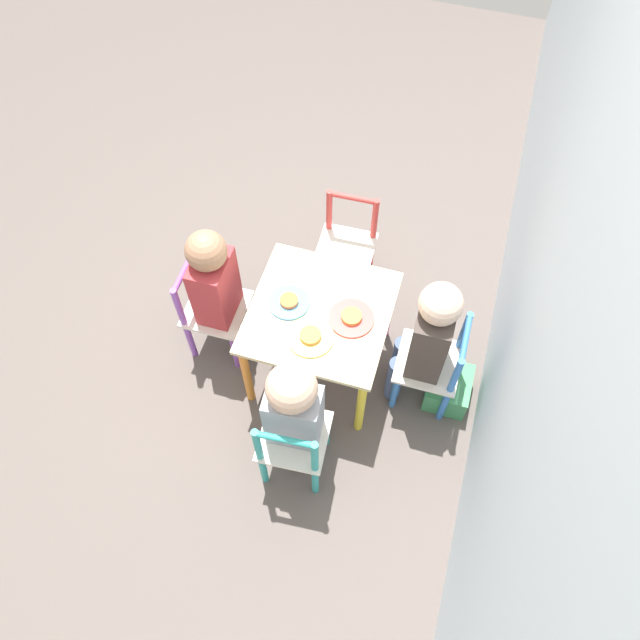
{
  "coord_description": "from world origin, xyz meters",
  "views": [
    {
      "loc": [
        1.28,
        0.38,
        2.55
      ],
      "look_at": [
        0.0,
        0.0,
        0.39
      ],
      "focal_mm": 35.0,
      "sensor_mm": 36.0,
      "label": 1
    }
  ],
  "objects_px": {
    "child_front": "(218,286)",
    "plate_back": "(351,318)",
    "chair_blue": "(434,364)",
    "child_back": "(427,335)",
    "chair_teal": "(293,444)",
    "child_right": "(295,408)",
    "chair_purple": "(212,310)",
    "storage_bin": "(448,388)",
    "kids_table": "(320,320)",
    "plate_front": "(289,302)",
    "plate_right": "(310,337)",
    "chair_red": "(347,248)"
  },
  "relations": [
    {
      "from": "chair_teal",
      "to": "chair_blue",
      "type": "bearing_deg",
      "value": -136.9
    },
    {
      "from": "child_back",
      "to": "chair_teal",
      "type": "bearing_deg",
      "value": -39.15
    },
    {
      "from": "chair_blue",
      "to": "chair_purple",
      "type": "bearing_deg",
      "value": -89.84
    },
    {
      "from": "plate_back",
      "to": "storage_bin",
      "type": "relative_size",
      "value": 0.87
    },
    {
      "from": "child_right",
      "to": "child_front",
      "type": "bearing_deg",
      "value": -46.78
    },
    {
      "from": "chair_blue",
      "to": "kids_table",
      "type": "bearing_deg",
      "value": -90.0
    },
    {
      "from": "kids_table",
      "to": "plate_back",
      "type": "bearing_deg",
      "value": 90.0
    },
    {
      "from": "child_front",
      "to": "plate_right",
      "type": "xyz_separation_m",
      "value": [
        0.12,
        0.43,
        0.0
      ]
    },
    {
      "from": "child_back",
      "to": "child_front",
      "type": "height_order",
      "value": "child_back"
    },
    {
      "from": "child_right",
      "to": "plate_front",
      "type": "height_order",
      "value": "child_right"
    },
    {
      "from": "plate_back",
      "to": "plate_right",
      "type": "bearing_deg",
      "value": -45.0
    },
    {
      "from": "child_front",
      "to": "plate_back",
      "type": "relative_size",
      "value": 4.2
    },
    {
      "from": "plate_back",
      "to": "plate_front",
      "type": "relative_size",
      "value": 1.1
    },
    {
      "from": "child_right",
      "to": "storage_bin",
      "type": "xyz_separation_m",
      "value": [
        -0.44,
        0.55,
        -0.39
      ]
    },
    {
      "from": "chair_teal",
      "to": "child_front",
      "type": "distance_m",
      "value": 0.7
    },
    {
      "from": "plate_back",
      "to": "storage_bin",
      "type": "bearing_deg",
      "value": 91.64
    },
    {
      "from": "child_back",
      "to": "child_right",
      "type": "bearing_deg",
      "value": -43.08
    },
    {
      "from": "kids_table",
      "to": "storage_bin",
      "type": "distance_m",
      "value": 0.66
    },
    {
      "from": "plate_right",
      "to": "plate_front",
      "type": "bearing_deg",
      "value": -135.0
    },
    {
      "from": "chair_red",
      "to": "child_right",
      "type": "height_order",
      "value": "child_right"
    },
    {
      "from": "chair_purple",
      "to": "plate_right",
      "type": "height_order",
      "value": "chair_purple"
    },
    {
      "from": "chair_blue",
      "to": "chair_red",
      "type": "distance_m",
      "value": 0.7
    },
    {
      "from": "chair_purple",
      "to": "child_front",
      "type": "relative_size",
      "value": 0.68
    },
    {
      "from": "chair_red",
      "to": "storage_bin",
      "type": "height_order",
      "value": "chair_red"
    },
    {
      "from": "chair_red",
      "to": "plate_front",
      "type": "height_order",
      "value": "chair_red"
    },
    {
      "from": "chair_purple",
      "to": "storage_bin",
      "type": "distance_m",
      "value": 1.09
    },
    {
      "from": "child_front",
      "to": "chair_purple",
      "type": "bearing_deg",
      "value": 90.0
    },
    {
      "from": "child_back",
      "to": "plate_back",
      "type": "distance_m",
      "value": 0.3
    },
    {
      "from": "chair_blue",
      "to": "plate_right",
      "type": "bearing_deg",
      "value": -75.26
    },
    {
      "from": "chair_teal",
      "to": "child_right",
      "type": "height_order",
      "value": "child_right"
    },
    {
      "from": "chair_purple",
      "to": "child_right",
      "type": "xyz_separation_m",
      "value": [
        0.42,
        0.52,
        0.21
      ]
    },
    {
      "from": "kids_table",
      "to": "chair_red",
      "type": "relative_size",
      "value": 1.07
    },
    {
      "from": "child_right",
      "to": "plate_back",
      "type": "xyz_separation_m",
      "value": [
        -0.43,
        0.1,
        0.0
      ]
    },
    {
      "from": "chair_red",
      "to": "storage_bin",
      "type": "relative_size",
      "value": 2.47
    },
    {
      "from": "chair_purple",
      "to": "child_back",
      "type": "height_order",
      "value": "child_back"
    },
    {
      "from": "chair_teal",
      "to": "chair_purple",
      "type": "relative_size",
      "value": 1.0
    },
    {
      "from": "kids_table",
      "to": "plate_front",
      "type": "height_order",
      "value": "plate_front"
    },
    {
      "from": "kids_table",
      "to": "plate_right",
      "type": "xyz_separation_m",
      "value": [
        0.13,
        0.0,
        0.08
      ]
    },
    {
      "from": "plate_front",
      "to": "plate_right",
      "type": "bearing_deg",
      "value": 45.0
    },
    {
      "from": "chair_blue",
      "to": "child_right",
      "type": "bearing_deg",
      "value": -47.04
    },
    {
      "from": "chair_purple",
      "to": "chair_red",
      "type": "xyz_separation_m",
      "value": [
        -0.5,
        0.47,
        0.0
      ]
    },
    {
      "from": "kids_table",
      "to": "chair_blue",
      "type": "xyz_separation_m",
      "value": [
        -0.0,
        0.49,
        -0.13
      ]
    },
    {
      "from": "chair_purple",
      "to": "plate_back",
      "type": "relative_size",
      "value": 2.85
    },
    {
      "from": "kids_table",
      "to": "chair_teal",
      "type": "distance_m",
      "value": 0.51
    },
    {
      "from": "chair_purple",
      "to": "child_back",
      "type": "bearing_deg",
      "value": -90.15
    },
    {
      "from": "plate_back",
      "to": "plate_right",
      "type": "distance_m",
      "value": 0.18
    },
    {
      "from": "kids_table",
      "to": "chair_teal",
      "type": "height_order",
      "value": "chair_teal"
    },
    {
      "from": "plate_right",
      "to": "child_right",
      "type": "bearing_deg",
      "value": 6.24
    },
    {
      "from": "kids_table",
      "to": "storage_bin",
      "type": "bearing_deg",
      "value": 91.28
    },
    {
      "from": "chair_blue",
      "to": "child_front",
      "type": "bearing_deg",
      "value": -89.85
    }
  ]
}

